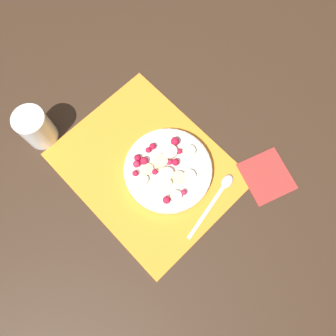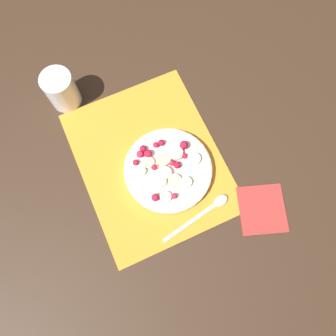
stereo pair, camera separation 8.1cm
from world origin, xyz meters
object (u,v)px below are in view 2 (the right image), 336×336
at_px(fruit_bowl, 168,170).
at_px(napkin, 262,209).
at_px(spoon, 208,210).
at_px(drinking_glass, 61,90).

bearing_deg(fruit_bowl, napkin, -136.85).
bearing_deg(fruit_bowl, spoon, -159.56).
bearing_deg(spoon, drinking_glass, 106.04).
distance_m(spoon, drinking_glass, 0.49).
height_order(drinking_glass, napkin, drinking_glass).
xyz_separation_m(spoon, napkin, (-0.05, -0.13, -0.01)).
distance_m(drinking_glass, napkin, 0.60).
xyz_separation_m(spoon, drinking_glass, (0.44, 0.22, 0.04)).
xyz_separation_m(fruit_bowl, drinking_glass, (0.30, 0.17, 0.03)).
bearing_deg(spoon, napkin, -33.82).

